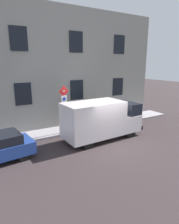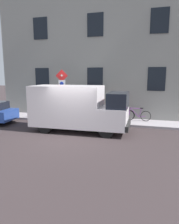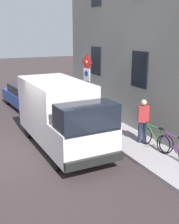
# 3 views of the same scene
# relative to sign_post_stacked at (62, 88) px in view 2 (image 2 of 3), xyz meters

# --- Properties ---
(ground_plane) EXTENTS (80.00, 80.00, 0.00)m
(ground_plane) POSITION_rel_sign_post_stacked_xyz_m (-2.92, -1.79, -2.26)
(ground_plane) COLOR #352B2D
(sidewalk_slab) EXTENTS (1.81, 16.72, 0.14)m
(sidewalk_slab) POSITION_rel_sign_post_stacked_xyz_m (0.69, -1.79, -2.19)
(sidewalk_slab) COLOR #9E969B
(sidewalk_slab) RESTS_ON ground_plane
(building_facade) EXTENTS (0.75, 14.72, 8.79)m
(building_facade) POSITION_rel_sign_post_stacked_xyz_m (1.94, -1.79, 2.13)
(building_facade) COLOR gray
(building_facade) RESTS_ON ground_plane
(sign_post_stacked) EXTENTS (0.20, 0.55, 3.15)m
(sign_post_stacked) POSITION_rel_sign_post_stacked_xyz_m (0.00, 0.00, 0.00)
(sign_post_stacked) COLOR #474C47
(sign_post_stacked) RESTS_ON sidewalk_slab
(delivery_van) EXTENTS (2.16, 5.39, 2.50)m
(delivery_van) POSITION_rel_sign_post_stacked_xyz_m (-1.92, -1.73, -0.93)
(delivery_van) COLOR white
(delivery_van) RESTS_ON ground_plane
(bicycle_purple) EXTENTS (0.46, 1.71, 0.89)m
(bicycle_purple) POSITION_rel_sign_post_stacked_xyz_m (1.04, -4.77, -1.75)
(bicycle_purple) COLOR black
(bicycle_purple) RESTS_ON sidewalk_slab
(bicycle_green) EXTENTS (0.50, 1.72, 0.89)m
(bicycle_green) POSITION_rel_sign_post_stacked_xyz_m (1.04, -3.75, -1.75)
(bicycle_green) COLOR black
(bicycle_green) RESTS_ON sidewalk_slab
(pedestrian) EXTENTS (0.47, 0.41, 1.72)m
(pedestrian) POSITION_rel_sign_post_stacked_xyz_m (0.94, -3.07, -1.19)
(pedestrian) COLOR #262B47
(pedestrian) RESTS_ON sidewalk_slab
(litter_bin) EXTENTS (0.44, 0.44, 0.90)m
(litter_bin) POSITION_rel_sign_post_stacked_xyz_m (0.14, -1.95, -1.67)
(litter_bin) COLOR #2D5133
(litter_bin) RESTS_ON sidewalk_slab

